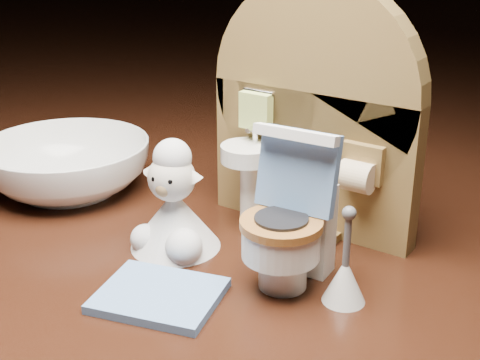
# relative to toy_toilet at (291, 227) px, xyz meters

# --- Properties ---
(backdrop_panel) EXTENTS (0.13, 0.05, 0.15)m
(backdrop_panel) POSITION_rel_toy_toilet_xyz_m (-0.02, 0.06, 0.04)
(backdrop_panel) COLOR brown
(backdrop_panel) RESTS_ON ground
(toy_toilet) EXTENTS (0.04, 0.05, 0.08)m
(toy_toilet) POSITION_rel_toy_toilet_xyz_m (0.00, 0.00, 0.00)
(toy_toilet) COLOR white
(toy_toilet) RESTS_ON ground
(bath_mat) EXTENTS (0.07, 0.06, 0.00)m
(bath_mat) POSITION_rel_toy_toilet_xyz_m (-0.04, -0.05, -0.03)
(bath_mat) COLOR #628BC4
(bath_mat) RESTS_ON ground
(toilet_brush) EXTENTS (0.02, 0.02, 0.05)m
(toilet_brush) POSITION_rel_toy_toilet_xyz_m (0.03, -0.00, -0.02)
(toilet_brush) COLOR white
(toilet_brush) RESTS_ON ground
(plush_lamb) EXTENTS (0.05, 0.05, 0.07)m
(plush_lamb) POSITION_rel_toy_toilet_xyz_m (-0.07, -0.01, -0.01)
(plush_lamb) COLOR white
(plush_lamb) RESTS_ON ground
(ceramic_bowl) EXTENTS (0.13, 0.13, 0.04)m
(ceramic_bowl) POSITION_rel_toy_toilet_xyz_m (-0.19, 0.02, -0.01)
(ceramic_bowl) COLOR white
(ceramic_bowl) RESTS_ON ground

